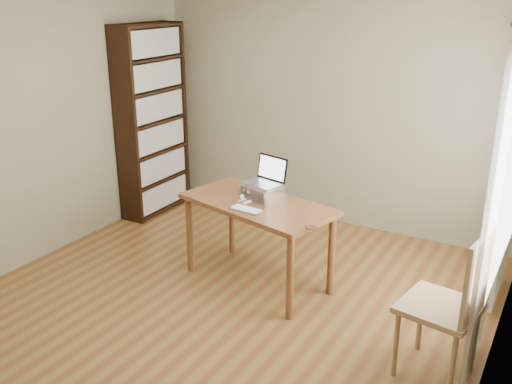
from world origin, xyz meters
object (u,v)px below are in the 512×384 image
at_px(desk, 258,214).
at_px(keyboard, 246,210).
at_px(cat, 261,191).
at_px(chair, 454,300).
at_px(bookshelf, 152,121).
at_px(laptop, 266,176).

height_order(desk, keyboard, keyboard).
xyz_separation_m(cat, chair, (1.76, -0.62, -0.23)).
height_order(desk, chair, chair).
bearing_deg(bookshelf, cat, -23.94).
bearing_deg(chair, bookshelf, 167.68).
bearing_deg(cat, laptop, 57.91).
distance_m(laptop, cat, 0.14).
distance_m(bookshelf, keyboard, 2.25).
xyz_separation_m(bookshelf, desk, (1.88, -0.93, -0.41)).
relative_size(bookshelf, cat, 4.48).
bearing_deg(laptop, cat, -127.98).
xyz_separation_m(bookshelf, chair, (3.62, -1.44, -0.47)).
bearing_deg(laptop, bookshelf, 170.55).
bearing_deg(keyboard, cat, 102.87).
bearing_deg(chair, laptop, 169.03).
height_order(bookshelf, chair, bookshelf).
distance_m(desk, chair, 1.81).
bearing_deg(cat, chair, 0.02).
bearing_deg(bookshelf, keyboard, -31.22).
bearing_deg(bookshelf, desk, -26.37).
bearing_deg(bookshelf, chair, -21.77).
relative_size(keyboard, chair, 0.26).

